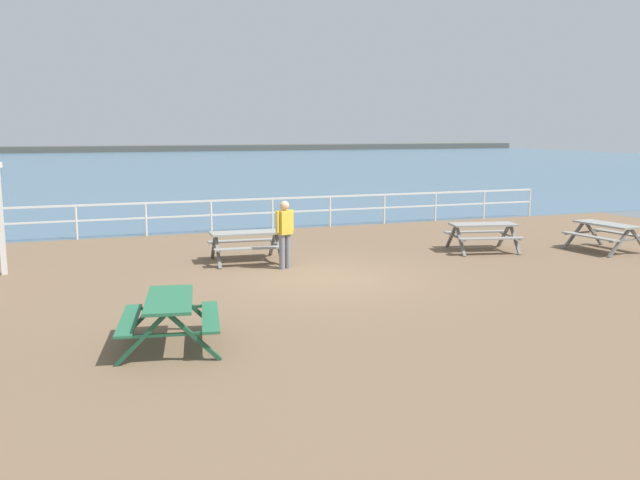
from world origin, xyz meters
The scene contains 9 objects.
ground_plane centered at (0.00, 0.00, -0.10)m, with size 30.00×24.00×0.20m, color brown.
sea_band centered at (0.00, 52.75, 0.00)m, with size 142.00×90.00×0.01m, color #476B84.
distant_shoreline centered at (0.00, 95.75, 0.00)m, with size 142.00×6.00×1.80m, color #4C4C47.
seaward_railing centered at (0.00, 7.75, 0.76)m, with size 23.07×0.07×1.08m.
picnic_table_near_left centered at (8.67, 0.59, 0.58)m, with size 1.71×1.95×0.80m.
picnic_table_near_right centered at (-3.94, -3.85, 0.58)m, with size 1.80×2.03×0.80m.
picnic_table_mid_centre centered at (5.42, 1.74, 0.58)m, with size 2.08×1.85×0.80m.
picnic_table_far_right centered at (-1.17, 2.48, 0.58)m, with size 1.89×1.65×0.80m.
visitor centered at (-0.49, 1.29, 0.95)m, with size 0.50×0.33×1.66m.
Camera 1 is at (-5.24, -14.26, 3.35)m, focal length 38.09 mm.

